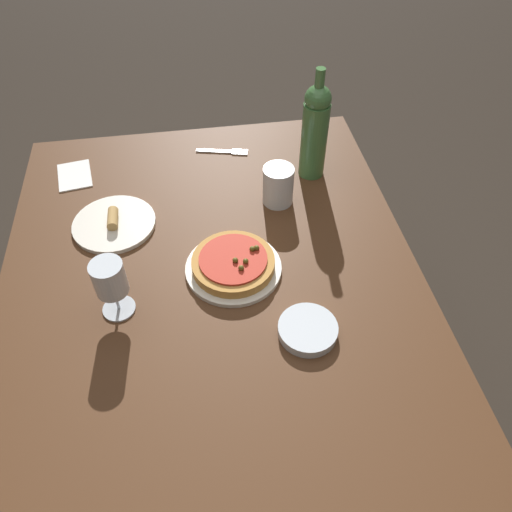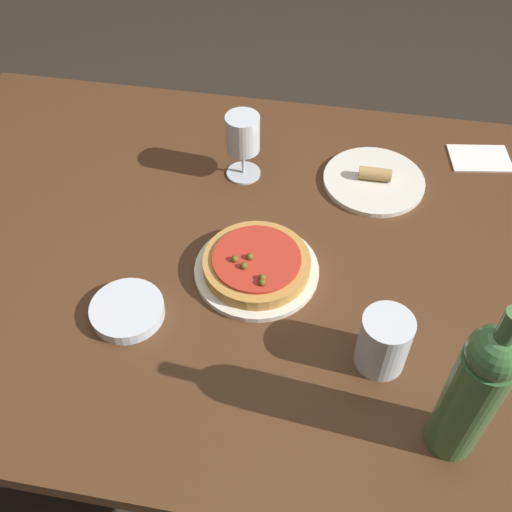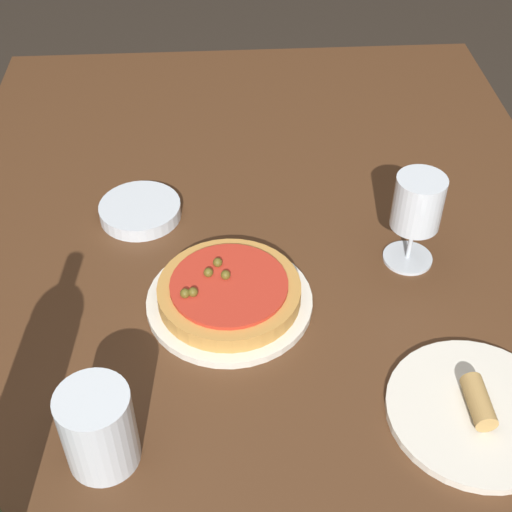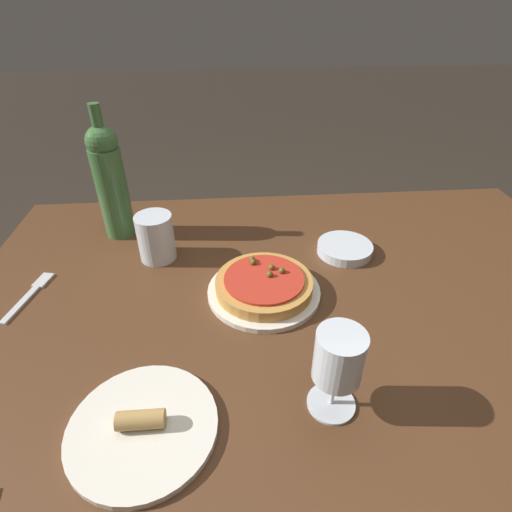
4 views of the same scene
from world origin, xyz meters
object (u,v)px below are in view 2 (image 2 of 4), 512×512
object	(u,v)px
dinner_plate	(257,270)
water_cup	(384,342)
wine_glass	(243,136)
dining_table	(224,270)
side_bowl	(127,311)
pizza	(257,263)
side_plate	(374,180)
wine_bottle	(474,391)

from	to	relation	value
dinner_plate	water_cup	distance (m)	0.29
dinner_plate	wine_glass	distance (m)	0.31
dining_table	water_cup	size ratio (longest dim) A/B	12.82
wine_glass	side_bowl	bearing A→B (deg)	-107.52
pizza	side_plate	world-z (taller)	pizza
dining_table	side_plate	world-z (taller)	side_plate
side_bowl	wine_glass	bearing A→B (deg)	72.48
water_cup	pizza	bearing A→B (deg)	146.95
wine_glass	side_plate	size ratio (longest dim) A/B	0.69
pizza	water_cup	size ratio (longest dim) A/B	1.82
water_cup	side_bowl	size ratio (longest dim) A/B	0.84
dining_table	side_plate	distance (m)	0.39
dining_table	side_bowl	world-z (taller)	side_bowl
dinner_plate	side_plate	xyz separation A→B (m)	(0.21, 0.30, 0.00)
wine_bottle	pizza	bearing A→B (deg)	141.59
wine_bottle	side_bowl	xyz separation A→B (m)	(-0.57, 0.14, -0.14)
wine_bottle	water_cup	world-z (taller)	wine_bottle
pizza	water_cup	world-z (taller)	water_cup
dinner_plate	side_plate	bearing A→B (deg)	55.03
wine_bottle	side_bowl	distance (m)	0.60
wine_glass	side_bowl	xyz separation A→B (m)	(-0.13, -0.42, -0.09)
water_cup	side_plate	distance (m)	0.46
wine_bottle	dinner_plate	bearing A→B (deg)	141.55
dinner_plate	pizza	size ratio (longest dim) A/B	1.17
dining_table	wine_glass	xyz separation A→B (m)	(-0.00, 0.22, 0.18)
dinner_plate	wine_glass	world-z (taller)	wine_glass
dining_table	pizza	size ratio (longest dim) A/B	7.04
pizza	wine_glass	bearing A→B (deg)	106.01
dinner_plate	side_bowl	distance (m)	0.26
wine_bottle	side_plate	distance (m)	0.62
dining_table	dinner_plate	size ratio (longest dim) A/B	6.03
pizza	side_plate	size ratio (longest dim) A/B	0.92
dinner_plate	pizza	world-z (taller)	pizza
pizza	water_cup	bearing A→B (deg)	-33.05
dining_table	pizza	world-z (taller)	pizza
side_bowl	pizza	bearing A→B (deg)	33.37
dinner_plate	side_bowl	world-z (taller)	side_bowl
pizza	wine_glass	size ratio (longest dim) A/B	1.34
dining_table	side_plate	bearing A→B (deg)	40.12
dining_table	dinner_plate	xyz separation A→B (m)	(0.08, -0.06, 0.08)
wine_glass	dinner_plate	bearing A→B (deg)	-73.96
wine_bottle	side_plate	bearing A→B (deg)	103.88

